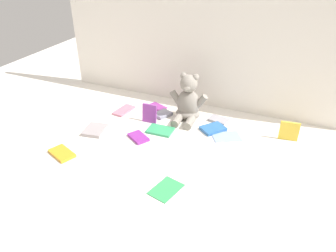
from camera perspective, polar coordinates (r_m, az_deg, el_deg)
The scene contains 16 objects.
ground_plane at distance 1.64m, azimuth 1.44°, elevation -1.40°, with size 3.20×3.20×0.00m, color silver.
backdrop_drape at distance 1.83m, azimuth 6.32°, elevation 14.47°, with size 1.71×0.03×0.74m, color silver.
teddy_bear at distance 1.74m, azimuth 3.53°, elevation 4.13°, with size 0.21×0.19×0.26m.
book_case_0 at distance 1.57m, azimuth -18.15°, elevation -4.59°, with size 0.07×0.13×0.01m, color orange.
book_case_1 at distance 1.81m, azimuth -0.93°, elevation 2.09°, with size 0.07×0.09×0.02m, color #9193A8.
book_case_2 at distance 1.68m, azimuth 20.51°, elevation -0.84°, with size 0.09×0.01×0.10m, color yellow.
book_case_3 at distance 1.87m, azimuth -7.76°, elevation 2.74°, with size 0.07×0.14×0.01m, color #C16F87.
book_case_4 at distance 1.77m, azimuth 8.88°, elevation 1.06°, with size 0.07×0.10×0.01m, color #9C99A1.
book_case_5 at distance 1.69m, azimuth 7.93°, elevation -0.46°, with size 0.09×0.12×0.02m, color #2C66B0.
book_case_6 at distance 1.30m, azimuth -0.35°, elevation -10.99°, with size 0.09×0.13×0.01m, color #36A359.
book_case_7 at distance 1.73m, azimuth -3.27°, elevation 2.24°, with size 0.08×0.01×0.10m, color purple.
book_case_8 at distance 1.61m, azimuth -5.23°, elevation -1.98°, with size 0.07×0.11×0.01m, color #892A92.
book_case_9 at distance 1.70m, azimuth -12.74°, elevation -0.69°, with size 0.10×0.12×0.02m, color #9A9194.
book_case_10 at distance 1.66m, azimuth -1.37°, elevation -0.77°, with size 0.09×0.13×0.01m, color #34A264.
book_case_11 at distance 1.90m, azimuth -2.17°, elevation 3.37°, with size 0.09×0.11×0.01m, color #8F328B.
book_case_12 at distance 1.64m, azimuth 10.24°, elevation -1.79°, with size 0.09×0.14×0.01m, color #8CA4E5.
Camera 1 is at (0.52, -1.30, 0.87)m, focal length 34.68 mm.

